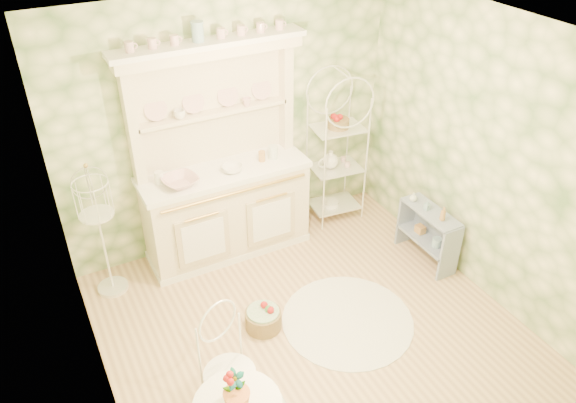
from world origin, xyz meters
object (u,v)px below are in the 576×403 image
side_shelf (427,237)px  birdcage_stand (99,226)px  floor_basket (263,318)px  cafe_chair (229,369)px  kitchen_dresser (223,158)px  bakers_rack (337,152)px

side_shelf → birdcage_stand: (-3.10, 1.07, 0.49)m
birdcage_stand → floor_basket: (1.12, -1.18, -0.67)m
side_shelf → floor_basket: (-1.98, -0.11, -0.17)m
cafe_chair → floor_basket: (0.62, 0.72, -0.39)m
kitchen_dresser → floor_basket: bearing=-98.2°
cafe_chair → floor_basket: 1.02m
birdcage_stand → floor_basket: size_ratio=4.56×
bakers_rack → cafe_chair: size_ratio=1.70×
side_shelf → kitchen_dresser: bearing=149.3°
birdcage_stand → floor_basket: 1.76m
kitchen_dresser → birdcage_stand: size_ratio=1.48×
bakers_rack → floor_basket: size_ratio=5.03×
side_shelf → cafe_chair: cafe_chair is taller
cafe_chair → birdcage_stand: bearing=86.2°
kitchen_dresser → bakers_rack: (1.37, 0.03, -0.29)m
bakers_rack → birdcage_stand: 2.67m
kitchen_dresser → side_shelf: size_ratio=3.47×
bakers_rack → side_shelf: 1.37m
birdcage_stand → side_shelf: bearing=-19.1°
bakers_rack → floor_basket: bakers_rack is taller
kitchen_dresser → side_shelf: (1.80, -1.14, -0.86)m
bakers_rack → birdcage_stand: (-2.67, -0.10, -0.08)m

